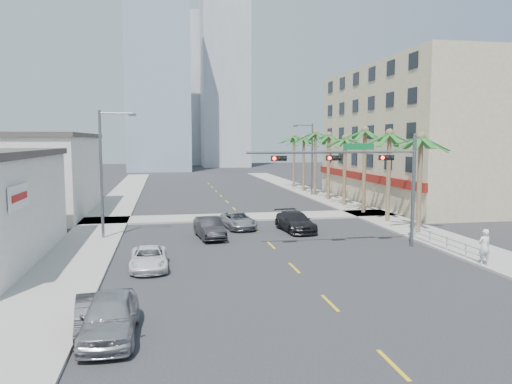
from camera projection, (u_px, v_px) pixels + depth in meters
ground at (316, 289)px, 23.30m from camera, size 260.00×260.00×0.00m
sidewalk_right at (378, 217)px, 45.01m from camera, size 4.00×120.00×0.15m
sidewalk_left at (102, 225)px, 40.71m from camera, size 4.00×120.00×0.15m
sidewalk_cross at (243, 217)px, 44.81m from camera, size 80.00×4.00×0.15m
building_right at (426, 135)px, 55.81m from camera, size 15.25×28.00×15.00m
building_left_far at (28, 176)px, 46.82m from camera, size 11.00×18.00×7.20m
tower_far_left at (158, 64)px, 112.33m from camera, size 14.00×14.00×48.00m
tower_far_right at (225, 51)px, 129.43m from camera, size 12.00×12.00×60.00m
tower_far_center at (177, 91)px, 142.88m from camera, size 16.00×16.00×42.00m
traffic_signal_mast at (367, 170)px, 31.59m from camera, size 11.12×0.54×7.20m
palm_tree_0 at (421, 138)px, 36.38m from camera, size 4.80×4.80×7.80m
palm_tree_1 at (390, 134)px, 41.43m from camera, size 4.80×4.80×8.16m
palm_tree_2 at (365, 131)px, 46.49m from camera, size 4.80×4.80×8.52m
palm_tree_3 at (345, 139)px, 51.65m from camera, size 4.80×4.80×7.80m
palm_tree_4 at (329, 136)px, 56.70m from camera, size 4.80×4.80×8.16m
palm_tree_5 at (315, 134)px, 61.75m from camera, size 4.80×4.80×8.52m
palm_tree_6 at (304, 139)px, 66.91m from camera, size 4.80×4.80×7.80m
palm_tree_7 at (294, 137)px, 71.96m from camera, size 4.80×4.80×8.16m
streetlight_left at (104, 168)px, 34.50m from camera, size 2.55×0.25×9.00m
streetlight_right at (311, 156)px, 61.92m from camera, size 2.55×0.25×9.00m
guardrail at (447, 242)px, 30.94m from camera, size 0.08×8.08×1.00m
car_parked_near at (110, 316)px, 17.52m from camera, size 1.91×4.65×1.58m
car_parked_mid at (96, 316)px, 17.92m from camera, size 1.84×4.09×1.30m
car_parked_far at (149, 258)px, 26.94m from camera, size 2.03×4.28×1.18m
car_lane_left at (210, 228)px, 35.43m from camera, size 2.10×4.68×1.49m
car_lane_center at (238, 220)px, 39.39m from camera, size 2.68×4.87×1.29m
car_lane_right at (295, 222)px, 38.17m from camera, size 2.55×5.29×1.48m
pedestrian at (484, 247)px, 27.30m from camera, size 0.74×0.51×1.97m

